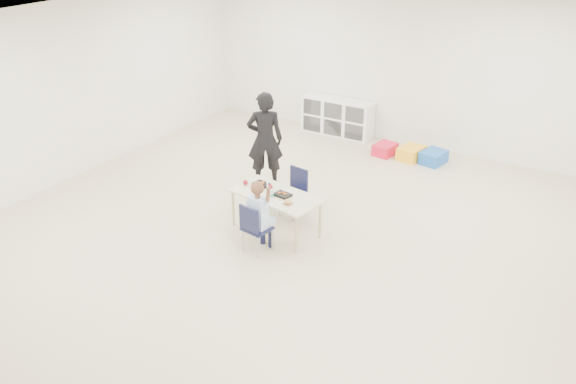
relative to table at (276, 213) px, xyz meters
The scene contains 16 objects.
room 1.19m from the table, 67.98° to the right, with size 9.00×9.02×2.80m.
table is the anchor object (origin of this frame).
chair_near 0.56m from the table, 83.37° to the right, with size 0.33×0.31×0.69m, color #111433, non-canonical shape.
chair_far 0.56m from the table, 96.63° to the left, with size 0.33×0.31×0.69m, color #111433, non-canonical shape.
child 0.61m from the table, 83.37° to the right, with size 0.46×0.46×1.09m, color #B7CFF7, non-canonical shape.
lunch_tray_near 0.32m from the table, ahead, with size 0.22×0.16×0.03m, color black.
lunch_tray_far 0.46m from the table, 157.05° to the left, with size 0.22×0.16×0.03m, color black.
milk_carton 0.35m from the table, 102.84° to the right, with size 0.07×0.07×0.10m, color white.
bread_roll 0.46m from the table, 29.31° to the right, with size 0.09×0.09×0.07m, color tan.
apple_near 0.36m from the table, 149.76° to the left, with size 0.07×0.07×0.07m, color maroon.
apple_far 0.60m from the table, behind, with size 0.07×0.07×0.07m, color maroon.
cubby_shelf 4.01m from the table, 104.97° to the left, with size 1.40×0.40×0.70m, color white.
adult 1.61m from the table, 128.32° to the left, with size 0.56×0.37×1.54m, color black.
bin_red 3.37m from the table, 86.80° to the left, with size 0.32×0.41×0.20m, color red.
bin_yellow 3.48m from the table, 78.98° to the left, with size 0.36×0.46×0.23m, color #FFAE1A.
bin_blue 3.60m from the table, 72.89° to the left, with size 0.35×0.45×0.22m, color #1754B3.
Camera 1 is at (3.77, -5.78, 4.17)m, focal length 38.00 mm.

